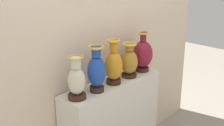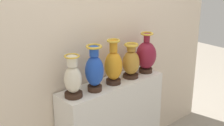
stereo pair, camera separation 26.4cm
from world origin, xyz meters
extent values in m
cube|color=beige|center=(0.00, 0.20, 1.54)|extent=(3.01, 0.10, 3.08)
cylinder|color=#382319|center=(-0.41, -0.01, 0.91)|extent=(0.14, 0.14, 0.04)
ellipsoid|color=beige|center=(-0.41, -0.01, 1.04)|extent=(0.14, 0.14, 0.22)
cylinder|color=beige|center=(-0.41, -0.01, 1.19)|extent=(0.08, 0.08, 0.08)
torus|color=gold|center=(-0.41, -0.01, 1.23)|extent=(0.12, 0.12, 0.01)
cylinder|color=#382319|center=(-0.21, -0.03, 0.92)|extent=(0.12, 0.12, 0.04)
ellipsoid|color=#1E47B2|center=(-0.21, -0.03, 1.07)|extent=(0.15, 0.15, 0.25)
cylinder|color=#1E47B2|center=(-0.21, -0.03, 1.23)|extent=(0.07, 0.07, 0.08)
torus|color=gold|center=(-0.21, -0.03, 1.27)|extent=(0.13, 0.13, 0.02)
cylinder|color=#382319|center=(0.00, -0.02, 0.91)|extent=(0.13, 0.13, 0.04)
ellipsoid|color=orange|center=(0.00, -0.02, 1.06)|extent=(0.15, 0.15, 0.25)
cylinder|color=orange|center=(0.00, -0.02, 1.23)|extent=(0.07, 0.07, 0.10)
torus|color=gold|center=(0.00, -0.02, 1.27)|extent=(0.11, 0.11, 0.02)
cylinder|color=#382319|center=(0.21, -0.02, 0.91)|extent=(0.14, 0.14, 0.03)
ellipsoid|color=#B27F2D|center=(0.21, -0.02, 1.04)|extent=(0.15, 0.15, 0.22)
cylinder|color=#B27F2D|center=(0.21, -0.02, 1.17)|extent=(0.08, 0.08, 0.05)
torus|color=gold|center=(0.21, -0.02, 1.20)|extent=(0.13, 0.13, 0.02)
cylinder|color=#382319|center=(0.41, -0.02, 0.91)|extent=(0.12, 0.12, 0.04)
ellipsoid|color=maroon|center=(0.41, -0.02, 1.06)|extent=(0.19, 0.19, 0.26)
cylinder|color=maroon|center=(0.41, -0.02, 1.23)|extent=(0.06, 0.06, 0.08)
torus|color=gold|center=(0.41, -0.02, 1.27)|extent=(0.12, 0.12, 0.02)
camera|label=1|loc=(-1.84, -1.68, 1.95)|focal=50.18mm
camera|label=2|loc=(-1.66, -1.87, 1.95)|focal=50.18mm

